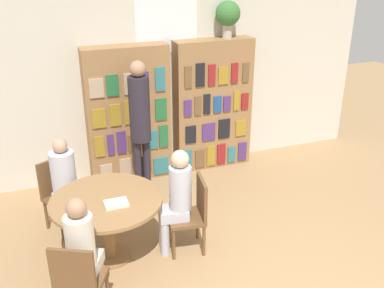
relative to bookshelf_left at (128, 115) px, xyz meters
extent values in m
cube|color=beige|center=(0.65, 0.20, 0.51)|extent=(6.40, 0.06, 3.00)
cube|color=white|center=(0.65, 0.16, 1.36)|extent=(0.90, 0.01, 1.10)
cube|color=olive|center=(0.00, 0.01, 0.00)|extent=(1.18, 0.32, 1.98)
cube|color=tan|center=(-0.40, -0.16, -0.78)|extent=(0.17, 0.02, 0.29)
cube|color=tan|center=(-0.13, -0.16, -0.76)|extent=(0.16, 0.02, 0.33)
cube|color=black|center=(0.13, -0.16, -0.77)|extent=(0.19, 0.02, 0.32)
cube|color=#2D707A|center=(0.41, -0.16, -0.80)|extent=(0.23, 0.02, 0.26)
cube|color=olive|center=(-0.47, -0.16, -0.34)|extent=(0.13, 0.02, 0.30)
cube|color=#4C2D6B|center=(-0.31, -0.16, -0.34)|extent=(0.09, 0.02, 0.31)
cube|color=#4C2D6B|center=(-0.16, -0.16, -0.33)|extent=(0.13, 0.02, 0.33)
cube|color=brown|center=(0.00, -0.16, -0.37)|extent=(0.12, 0.02, 0.26)
cube|color=brown|center=(0.16, -0.16, -0.37)|extent=(0.10, 0.02, 0.26)
cube|color=#2D707A|center=(0.31, -0.16, -0.36)|extent=(0.13, 0.02, 0.28)
cube|color=#236638|center=(0.46, -0.16, -0.33)|extent=(0.14, 0.02, 0.34)
cube|color=olive|center=(-0.44, -0.16, 0.07)|extent=(0.19, 0.02, 0.27)
cube|color=olive|center=(-0.22, -0.16, 0.09)|extent=(0.15, 0.02, 0.31)
cube|color=olive|center=(0.00, -0.16, 0.10)|extent=(0.18, 0.02, 0.34)
cube|color=tan|center=(0.21, -0.16, 0.06)|extent=(0.13, 0.02, 0.24)
cube|color=#236638|center=(0.44, -0.16, 0.09)|extent=(0.17, 0.02, 0.32)
cube|color=tan|center=(-0.44, -0.16, 0.50)|extent=(0.19, 0.02, 0.26)
cube|color=#236638|center=(-0.23, -0.16, 0.51)|extent=(0.17, 0.02, 0.29)
cube|color=tan|center=(0.01, -0.16, 0.51)|extent=(0.15, 0.02, 0.29)
cube|color=#4C2D6B|center=(0.21, -0.16, 0.51)|extent=(0.14, 0.02, 0.29)
cube|color=#2D707A|center=(0.44, -0.16, 0.53)|extent=(0.14, 0.02, 0.33)
cube|color=olive|center=(1.30, 0.01, 0.00)|extent=(1.18, 0.32, 1.98)
cube|color=#2D707A|center=(0.85, -0.16, -0.76)|extent=(0.11, 0.02, 0.32)
cube|color=brown|center=(1.04, -0.16, -0.78)|extent=(0.15, 0.02, 0.29)
cube|color=olive|center=(1.22, -0.16, -0.77)|extent=(0.13, 0.02, 0.32)
cube|color=maroon|center=(1.39, -0.16, -0.76)|extent=(0.14, 0.02, 0.33)
cube|color=#2D707A|center=(1.57, -0.16, -0.80)|extent=(0.12, 0.02, 0.26)
cube|color=#4C2D6B|center=(1.76, -0.16, -0.78)|extent=(0.14, 0.02, 0.30)
cube|color=black|center=(0.89, -0.16, -0.36)|extent=(0.16, 0.02, 0.27)
cube|color=#4C2D6B|center=(1.17, -0.16, -0.36)|extent=(0.21, 0.02, 0.28)
cube|color=black|center=(1.43, -0.16, -0.34)|extent=(0.19, 0.02, 0.31)
cube|color=olive|center=(1.71, -0.16, -0.37)|extent=(0.17, 0.02, 0.25)
cube|color=#4C2D6B|center=(0.84, -0.16, 0.06)|extent=(0.12, 0.02, 0.25)
cube|color=brown|center=(1.00, -0.16, 0.08)|extent=(0.10, 0.02, 0.29)
cube|color=black|center=(1.14, -0.16, 0.09)|extent=(0.10, 0.02, 0.30)
cube|color=navy|center=(1.31, -0.16, 0.06)|extent=(0.12, 0.02, 0.25)
cube|color=#4C2D6B|center=(1.46, -0.16, 0.05)|extent=(0.12, 0.02, 0.24)
cube|color=olive|center=(1.62, -0.16, 0.09)|extent=(0.09, 0.02, 0.30)
cube|color=maroon|center=(1.76, -0.16, 0.06)|extent=(0.12, 0.02, 0.25)
cube|color=brown|center=(0.85, -0.16, 0.52)|extent=(0.11, 0.02, 0.31)
cube|color=black|center=(1.03, -0.16, 0.53)|extent=(0.13, 0.02, 0.34)
cube|color=maroon|center=(1.21, -0.16, 0.52)|extent=(0.11, 0.02, 0.31)
cube|color=olive|center=(1.39, -0.16, 0.49)|extent=(0.16, 0.02, 0.25)
cube|color=maroon|center=(1.57, -0.16, 0.51)|extent=(0.11, 0.02, 0.30)
cube|color=brown|center=(1.75, -0.16, 0.51)|extent=(0.10, 0.02, 0.29)
cylinder|color=#B7AD9E|center=(1.51, 0.01, 1.10)|extent=(0.13, 0.13, 0.20)
sphere|color=#387033|center=(1.51, 0.01, 1.34)|extent=(0.36, 0.36, 0.36)
cylinder|color=olive|center=(-0.67, -1.80, -0.97)|extent=(0.44, 0.44, 0.03)
cylinder|color=olive|center=(-0.67, -1.80, -0.61)|extent=(0.12, 0.12, 0.69)
cylinder|color=olive|center=(-0.67, -1.80, -0.25)|extent=(1.19, 1.19, 0.04)
cube|color=brown|center=(-1.06, -2.57, -0.58)|extent=(0.54, 0.54, 0.04)
cube|color=brown|center=(-1.14, -2.73, -0.33)|extent=(0.37, 0.21, 0.45)
cylinder|color=brown|center=(-1.13, -2.34, -0.79)|extent=(0.04, 0.04, 0.39)
cylinder|color=brown|center=(-0.83, -2.49, -0.79)|extent=(0.04, 0.04, 0.39)
cube|color=brown|center=(-1.06, -1.04, -0.58)|extent=(0.54, 0.54, 0.04)
cube|color=brown|center=(-1.14, -0.88, -0.33)|extent=(0.37, 0.21, 0.45)
cylinder|color=brown|center=(-0.83, -1.11, -0.79)|extent=(0.04, 0.04, 0.39)
cylinder|color=brown|center=(-1.14, -1.27, -0.79)|extent=(0.04, 0.04, 0.39)
cylinder|color=brown|center=(-0.99, -0.81, -0.79)|extent=(0.04, 0.04, 0.39)
cylinder|color=brown|center=(-1.29, -0.97, -0.79)|extent=(0.04, 0.04, 0.39)
cube|color=brown|center=(0.18, -1.93, -0.58)|extent=(0.46, 0.46, 0.04)
cube|color=brown|center=(0.35, -1.96, -0.33)|extent=(0.10, 0.40, 0.45)
cylinder|color=brown|center=(-0.02, -2.08, -0.79)|extent=(0.04, 0.04, 0.39)
cylinder|color=brown|center=(0.03, -1.74, -0.79)|extent=(0.04, 0.04, 0.39)
cylinder|color=brown|center=(0.32, -2.13, -0.79)|extent=(0.04, 0.04, 0.39)
cylinder|color=brown|center=(0.37, -1.79, -0.79)|extent=(0.04, 0.04, 0.39)
cube|color=#B2B7C6|center=(-1.00, -1.17, -0.50)|extent=(0.40, 0.42, 0.12)
cylinder|color=#B2B7C6|center=(-1.03, -1.09, -0.19)|extent=(0.29, 0.29, 0.50)
sphere|color=tan|center=(-1.03, -1.09, 0.15)|extent=(0.17, 0.17, 0.17)
cylinder|color=#B2B7C6|center=(-0.88, -1.23, -0.77)|extent=(0.10, 0.10, 0.43)
cylinder|color=#B2B7C6|center=(-1.02, -1.30, -0.77)|extent=(0.10, 0.10, 0.43)
cube|color=#B2B7C6|center=(0.04, -1.91, -0.50)|extent=(0.35, 0.29, 0.12)
cylinder|color=#B2B7C6|center=(0.12, -1.92, -0.19)|extent=(0.24, 0.24, 0.50)
sphere|color=#DBB293|center=(0.12, -1.92, 0.16)|extent=(0.19, 0.19, 0.19)
cylinder|color=#B2B7C6|center=(-0.08, -1.96, -0.77)|extent=(0.10, 0.10, 0.43)
cylinder|color=#B2B7C6|center=(-0.06, -1.83, -0.77)|extent=(0.10, 0.10, 0.43)
cube|color=beige|center=(-0.99, -2.44, -0.50)|extent=(0.38, 0.40, 0.12)
cylinder|color=beige|center=(-1.03, -2.51, -0.19)|extent=(0.26, 0.26, 0.50)
sphere|color=#A37A5B|center=(-1.03, -2.51, 0.15)|extent=(0.18, 0.18, 0.18)
cylinder|color=beige|center=(-1.01, -2.31, -0.77)|extent=(0.10, 0.10, 0.43)
cylinder|color=beige|center=(-0.88, -2.37, -0.77)|extent=(0.10, 0.10, 0.43)
cylinder|color=#28232D|center=(-0.02, -0.50, -0.58)|extent=(0.10, 0.10, 0.81)
cylinder|color=#28232D|center=(0.11, -0.50, -0.58)|extent=(0.10, 0.10, 0.81)
cylinder|color=#28232D|center=(0.05, -0.50, 0.26)|extent=(0.28, 0.28, 0.87)
sphere|color=#A37A5B|center=(0.05, -0.50, 0.80)|extent=(0.21, 0.21, 0.21)
cylinder|color=#28232D|center=(0.13, -0.25, 0.47)|extent=(0.07, 0.30, 0.07)
cube|color=silver|center=(-0.59, -1.95, -0.21)|extent=(0.24, 0.18, 0.03)
camera|label=1|loc=(-1.25, -5.95, 2.21)|focal=42.00mm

